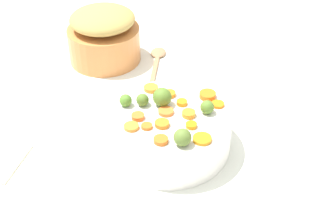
{
  "coord_description": "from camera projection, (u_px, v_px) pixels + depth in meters",
  "views": [
    {
      "loc": [
        -0.78,
        -0.34,
        0.76
      ],
      "look_at": [
        0.02,
        -0.03,
        0.12
      ],
      "focal_mm": 52.11,
      "sensor_mm": 36.0,
      "label": 1
    }
  ],
  "objects": [
    {
      "name": "tabletop",
      "position": [
        152.0,
        151.0,
        1.13
      ],
      "size": [
        2.4,
        2.4,
        0.02
      ],
      "primitive_type": "cube",
      "color": "white",
      "rests_on": "ground"
    },
    {
      "name": "serving_bowl_carrots",
      "position": [
        168.0,
        131.0,
        1.1
      ],
      "size": [
        0.28,
        0.28,
        0.09
      ],
      "primitive_type": "cylinder",
      "color": "white",
      "rests_on": "tabletop"
    },
    {
      "name": "metal_pot",
      "position": [
        104.0,
        44.0,
        1.41
      ],
      "size": [
        0.21,
        0.21,
        0.1
      ],
      "primitive_type": "cylinder",
      "color": "#D07F43",
      "rests_on": "tabletop"
    },
    {
      "name": "stuffing_mound",
      "position": [
        102.0,
        19.0,
        1.36
      ],
      "size": [
        0.18,
        0.18,
        0.06
      ],
      "primitive_type": "ellipsoid",
      "color": "tan",
      "rests_on": "metal_pot"
    },
    {
      "name": "carrot_slice_0",
      "position": [
        147.0,
        126.0,
        1.04
      ],
      "size": [
        0.03,
        0.03,
        0.01
      ],
      "primitive_type": "cylinder",
      "rotation": [
        0.0,
        0.0,
        4.95
      ],
      "color": "orange",
      "rests_on": "serving_bowl_carrots"
    },
    {
      "name": "carrot_slice_1",
      "position": [
        169.0,
        94.0,
        1.13
      ],
      "size": [
        0.03,
        0.03,
        0.01
      ],
      "primitive_type": "cylinder",
      "rotation": [
        0.0,
        0.0,
        3.13
      ],
      "color": "orange",
      "rests_on": "serving_bowl_carrots"
    },
    {
      "name": "carrot_slice_2",
      "position": [
        189.0,
        114.0,
        1.07
      ],
      "size": [
        0.04,
        0.04,
        0.01
      ],
      "primitive_type": "cylinder",
      "rotation": [
        0.0,
        0.0,
        3.75
      ],
      "color": "orange",
      "rests_on": "serving_bowl_carrots"
    },
    {
      "name": "carrot_slice_3",
      "position": [
        166.0,
        111.0,
        1.08
      ],
      "size": [
        0.04,
        0.04,
        0.01
      ],
      "primitive_type": "cylinder",
      "rotation": [
        0.0,
        0.0,
        0.09
      ],
      "color": "orange",
      "rests_on": "serving_bowl_carrots"
    },
    {
      "name": "carrot_slice_4",
      "position": [
        138.0,
        117.0,
        1.06
      ],
      "size": [
        0.03,
        0.03,
        0.01
      ],
      "primitive_type": "cylinder",
      "rotation": [
        0.0,
        0.0,
        1.55
      ],
      "color": "orange",
      "rests_on": "serving_bowl_carrots"
    },
    {
      "name": "carrot_slice_5",
      "position": [
        151.0,
        88.0,
        1.15
      ],
      "size": [
        0.04,
        0.04,
        0.01
      ],
      "primitive_type": "cylinder",
      "rotation": [
        0.0,
        0.0,
        3.25
      ],
      "color": "orange",
      "rests_on": "serving_bowl_carrots"
    },
    {
      "name": "carrot_slice_6",
      "position": [
        161.0,
        140.0,
        1.0
      ],
      "size": [
        0.04,
        0.04,
        0.01
      ],
      "primitive_type": "cylinder",
      "rotation": [
        0.0,
        0.0,
        4.16
      ],
      "color": "orange",
      "rests_on": "serving_bowl_carrots"
    },
    {
      "name": "carrot_slice_7",
      "position": [
        131.0,
        127.0,
        1.03
      ],
      "size": [
        0.03,
        0.03,
        0.01
      ],
      "primitive_type": "cylinder",
      "rotation": [
        0.0,
        0.0,
        3.22
      ],
      "color": "orange",
      "rests_on": "serving_bowl_carrots"
    },
    {
      "name": "carrot_slice_8",
      "position": [
        162.0,
        124.0,
        1.04
      ],
      "size": [
        0.04,
        0.04,
        0.01
      ],
      "primitive_type": "cylinder",
      "rotation": [
        0.0,
        0.0,
        5.72
      ],
      "color": "orange",
      "rests_on": "serving_bowl_carrots"
    },
    {
      "name": "carrot_slice_9",
      "position": [
        182.0,
        103.0,
        1.1
      ],
      "size": [
        0.03,
        0.03,
        0.01
      ],
      "primitive_type": "cylinder",
      "rotation": [
        0.0,
        0.0,
        2.31
      ],
      "color": "orange",
      "rests_on": "serving_bowl_carrots"
    },
    {
      "name": "carrot_slice_10",
      "position": [
        208.0,
        95.0,
        1.13
      ],
      "size": [
        0.05,
        0.05,
        0.01
      ],
      "primitive_type": "cylinder",
      "rotation": [
        0.0,
        0.0,
        1.95
      ],
      "color": "orange",
      "rests_on": "serving_bowl_carrots"
    },
    {
      "name": "carrot_slice_11",
      "position": [
        218.0,
        104.0,
        1.1
      ],
      "size": [
        0.04,
        0.04,
        0.01
      ],
      "primitive_type": "cylinder",
      "rotation": [
        0.0,
        0.0,
        3.86
      ],
      "color": "orange",
      "rests_on": "serving_bowl_carrots"
    },
    {
      "name": "carrot_slice_12",
      "position": [
        202.0,
        139.0,
        1.0
      ],
      "size": [
        0.05,
        0.05,
        0.01
      ],
      "primitive_type": "cylinder",
      "rotation": [
        0.0,
        0.0,
        2.05
      ],
      "color": "orange",
      "rests_on": "serving_bowl_carrots"
    },
    {
      "name": "carrot_slice_13",
      "position": [
        192.0,
        124.0,
        1.04
      ],
      "size": [
        0.03,
        0.03,
        0.01
      ],
      "primitive_type": "cylinder",
      "rotation": [
        0.0,
        0.0,
        3.62
      ],
      "color": "orange",
      "rests_on": "serving_bowl_carrots"
    },
    {
      "name": "brussels_sprout_0",
      "position": [
        207.0,
        107.0,
        1.07
      ],
      "size": [
        0.03,
        0.03,
        0.03
      ],
      "primitive_type": "sphere",
      "color": "#597E2C",
      "rests_on": "serving_bowl_carrots"
    },
    {
      "name": "brussels_sprout_1",
      "position": [
        126.0,
        100.0,
        1.09
      ],
      "size": [
        0.03,
        0.03,
        0.03
      ],
      "primitive_type": "sphere",
      "color": "#54822C",
      "rests_on": "serving_bowl_carrots"
    },
    {
      "name": "brussels_sprout_2",
      "position": [
        162.0,
        97.0,
        1.09
      ],
      "size": [
        0.04,
        0.04,
        0.04
      ],
      "primitive_type": "sphere",
      "color": "#5A7D2C",
      "rests_on": "serving_bowl_carrots"
    },
    {
      "name": "brussels_sprout_3",
      "position": [
        143.0,
        100.0,
        1.1
      ],
      "size": [
        0.03,
        0.03,
        0.03
      ],
      "primitive_type": "sphere",
      "color": "#557429",
      "rests_on": "serving_bowl_carrots"
    },
    {
      "name": "brussels_sprout_4",
      "position": [
        182.0,
        137.0,
        0.98
      ],
      "size": [
        0.04,
        0.04,
        0.04
      ],
      "primitive_type": "sphere",
      "color": "olive",
      "rests_on": "serving_bowl_carrots"
    },
    {
      "name": "wooden_spoon",
      "position": [
        156.0,
        62.0,
        1.42
      ],
      "size": [
        0.27,
        0.1,
        0.01
      ],
      "color": "#A87753",
      "rests_on": "tabletop"
    }
  ]
}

